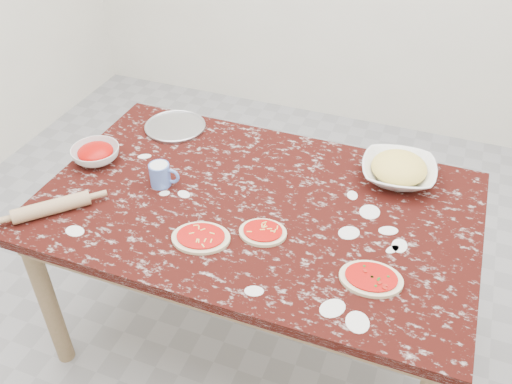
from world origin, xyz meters
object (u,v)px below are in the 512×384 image
Objects in this scene: worktable at (256,220)px; rolling_pin at (51,207)px; sauce_bowl at (96,154)px; pizza_tray at (175,127)px; flour_mug at (161,175)px; cheese_bowl at (398,172)px.

worktable is 0.74m from rolling_pin.
sauce_bowl is at bearing 96.62° from rolling_pin.
sauce_bowl reaches higher than worktable.
flour_mug is at bearing -69.61° from pizza_tray.
rolling_pin is at bearing -150.12° from cheese_bowl.
cheese_bowl is at bearing 23.00° from flour_mug.
sauce_bowl is at bearing 178.08° from worktable.
cheese_bowl is 1.04× the size of rolling_pin.
sauce_bowl is at bearing -165.23° from cheese_bowl.
flour_mug is at bearing -8.60° from sauce_bowl.
cheese_bowl is (0.46, 0.33, 0.12)m from worktable.
cheese_bowl is at bearing 14.77° from sauce_bowl.
worktable is 0.64m from pizza_tray.
worktable is 5.63× the size of cheese_bowl.
pizza_tray is 0.93× the size of cheese_bowl.
cheese_bowl is 2.41× the size of flour_mug.
rolling_pin is at bearing -134.59° from flour_mug.
flour_mug is (-0.38, -0.03, 0.13)m from worktable.
sauce_bowl is 0.33m from flour_mug.
pizza_tray is 0.39m from sauce_bowl.
pizza_tray is at bearing 78.17° from rolling_pin.
flour_mug is (0.33, -0.05, 0.02)m from sauce_bowl.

